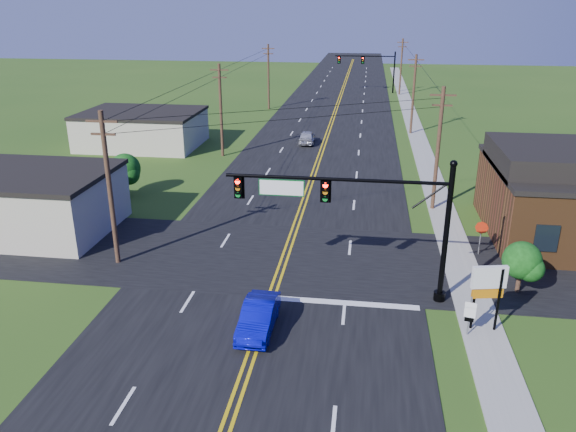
# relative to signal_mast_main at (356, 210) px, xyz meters

# --- Properties ---
(ground) EXTENTS (260.00, 260.00, 0.00)m
(ground) POSITION_rel_signal_mast_main_xyz_m (-4.34, -8.00, -4.75)
(ground) COLOR #284B15
(ground) RESTS_ON ground
(road_main) EXTENTS (16.00, 220.00, 0.04)m
(road_main) POSITION_rel_signal_mast_main_xyz_m (-4.34, 42.00, -4.73)
(road_main) COLOR black
(road_main) RESTS_ON ground
(road_cross) EXTENTS (70.00, 10.00, 0.04)m
(road_cross) POSITION_rel_signal_mast_main_xyz_m (-4.34, 4.00, -4.73)
(road_cross) COLOR black
(road_cross) RESTS_ON ground
(sidewalk) EXTENTS (2.00, 160.00, 0.08)m
(sidewalk) POSITION_rel_signal_mast_main_xyz_m (6.16, 32.00, -4.71)
(sidewalk) COLOR gray
(sidewalk) RESTS_ON ground
(signal_mast_main) EXTENTS (11.30, 0.60, 7.48)m
(signal_mast_main) POSITION_rel_signal_mast_main_xyz_m (0.00, 0.00, 0.00)
(signal_mast_main) COLOR black
(signal_mast_main) RESTS_ON ground
(signal_mast_far) EXTENTS (10.98, 0.60, 7.48)m
(signal_mast_far) POSITION_rel_signal_mast_main_xyz_m (0.10, 72.00, -0.20)
(signal_mast_far) COLOR black
(signal_mast_far) RESTS_ON ground
(cream_bldg_near) EXTENTS (10.20, 8.20, 4.10)m
(cream_bldg_near) POSITION_rel_signal_mast_main_xyz_m (-21.34, 6.00, -2.69)
(cream_bldg_near) COLOR #B8B19D
(cream_bldg_near) RESTS_ON ground
(cream_bldg_far) EXTENTS (12.20, 9.20, 3.70)m
(cream_bldg_far) POSITION_rel_signal_mast_main_xyz_m (-23.34, 30.00, -2.89)
(cream_bldg_far) COLOR #B8B19D
(cream_bldg_far) RESTS_ON ground
(utility_pole_left_a) EXTENTS (1.80, 0.28, 9.00)m
(utility_pole_left_a) POSITION_rel_signal_mast_main_xyz_m (-13.84, 2.00, -0.03)
(utility_pole_left_a) COLOR #362518
(utility_pole_left_a) RESTS_ON ground
(utility_pole_left_b) EXTENTS (1.80, 0.28, 9.00)m
(utility_pole_left_b) POSITION_rel_signal_mast_main_xyz_m (-13.84, 27.00, -0.03)
(utility_pole_left_b) COLOR #362518
(utility_pole_left_b) RESTS_ON ground
(utility_pole_left_c) EXTENTS (1.80, 0.28, 9.00)m
(utility_pole_left_c) POSITION_rel_signal_mast_main_xyz_m (-13.84, 54.00, -0.03)
(utility_pole_left_c) COLOR #362518
(utility_pole_left_c) RESTS_ON ground
(utility_pole_right_a) EXTENTS (1.80, 0.28, 9.00)m
(utility_pole_right_a) POSITION_rel_signal_mast_main_xyz_m (5.46, 14.00, -0.03)
(utility_pole_right_a) COLOR #362518
(utility_pole_right_a) RESTS_ON ground
(utility_pole_right_b) EXTENTS (1.80, 0.28, 9.00)m
(utility_pole_right_b) POSITION_rel_signal_mast_main_xyz_m (5.46, 40.00, -0.03)
(utility_pole_right_b) COLOR #362518
(utility_pole_right_b) RESTS_ON ground
(utility_pole_right_c) EXTENTS (1.80, 0.28, 9.00)m
(utility_pole_right_c) POSITION_rel_signal_mast_main_xyz_m (5.46, 70.00, -0.03)
(utility_pole_right_c) COLOR #362518
(utility_pole_right_c) RESTS_ON ground
(tree_right_back) EXTENTS (3.00, 3.00, 4.10)m
(tree_right_back) POSITION_rel_signal_mast_main_xyz_m (11.66, 18.00, -2.15)
(tree_right_back) COLOR #362518
(tree_right_back) RESTS_ON ground
(shrub_corner) EXTENTS (2.00, 2.00, 2.86)m
(shrub_corner) POSITION_rel_signal_mast_main_xyz_m (8.66, 1.50, -2.90)
(shrub_corner) COLOR #362518
(shrub_corner) RESTS_ON ground
(tree_left) EXTENTS (2.40, 2.40, 3.37)m
(tree_left) POSITION_rel_signal_mast_main_xyz_m (-18.34, 14.00, -2.59)
(tree_left) COLOR #362518
(tree_left) RESTS_ON ground
(blue_car) EXTENTS (1.48, 4.16, 1.37)m
(blue_car) POSITION_rel_signal_mast_main_xyz_m (-4.23, -4.05, -4.07)
(blue_car) COLOR #080AB4
(blue_car) RESTS_ON ground
(distant_car) EXTENTS (1.81, 4.16, 1.40)m
(distant_car) POSITION_rel_signal_mast_main_xyz_m (-6.04, 33.36, -4.05)
(distant_car) COLOR silver
(distant_car) RESTS_ON ground
(route_sign) EXTENTS (0.50, 0.15, 2.04)m
(route_sign) POSITION_rel_signal_mast_main_xyz_m (5.37, -3.22, -3.56)
(route_sign) COLOR slate
(route_sign) RESTS_ON ground
(stop_sign) EXTENTS (0.76, 0.23, 2.17)m
(stop_sign) POSITION_rel_signal_mast_main_xyz_m (7.45, 6.10, -3.18)
(stop_sign) COLOR slate
(stop_sign) RESTS_ON ground
(pylon_sign) EXTENTS (1.62, 0.55, 3.31)m
(pylon_sign) POSITION_rel_signal_mast_main_xyz_m (6.16, -2.58, -2.34)
(pylon_sign) COLOR black
(pylon_sign) RESTS_ON ground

